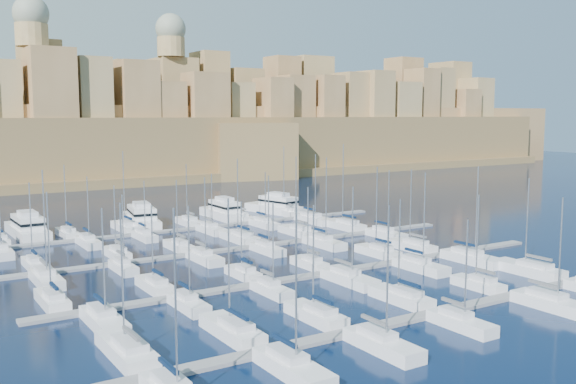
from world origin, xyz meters
TOP-DOWN VIEW (x-y plane):
  - ground at (0.00, 0.00)m, footprint 600.00×600.00m
  - pontoon_near at (0.00, -34.00)m, footprint 84.00×2.00m
  - pontoon_mid_near at (0.00, -12.00)m, footprint 84.00×2.00m
  - pontoon_mid_far at (0.00, 10.00)m, footprint 84.00×2.00m
  - pontoon_far at (0.00, 32.00)m, footprint 84.00×2.00m
  - sailboat_0 at (-34.91, -27.87)m, footprint 3.15×10.50m
  - sailboat_1 at (-23.80, -28.14)m, footprint 2.99×9.96m
  - sailboat_2 at (-13.48, -28.53)m, footprint 2.75×9.18m
  - sailboat_3 at (-0.67, -28.44)m, footprint 2.81×9.36m
  - sailboat_4 at (12.19, -29.23)m, footprint 2.32×7.75m
  - sailboat_5 at (24.47, -27.73)m, footprint 3.24×10.79m
  - sailboat_7 at (-23.81, -39.73)m, footprint 2.91×9.70m
  - sailboat_8 at (-13.27, -39.56)m, footprint 2.80×9.35m
  - sailboat_9 at (-1.77, -39.00)m, footprint 2.47×8.22m
  - sailboat_10 at (12.73, -39.98)m, footprint 3.06×10.21m
  - sailboat_12 at (-37.15, -6.74)m, footprint 2.62×8.74m
  - sailboat_13 at (-24.25, -6.91)m, footprint 2.52×8.40m
  - sailboat_14 at (-11.33, -7.37)m, footprint 2.24×7.45m
  - sailboat_15 at (0.01, -7.35)m, footprint 2.25×7.49m
  - sailboat_16 at (14.04, -6.63)m, footprint 2.69×8.95m
  - sailboat_17 at (21.84, -6.32)m, footprint 2.88×9.60m
  - sailboat_18 at (-34.13, -17.78)m, footprint 2.94×9.81m
  - sailboat_19 at (-23.84, -16.88)m, footprint 2.39×7.96m
  - sailboat_20 at (-12.28, -16.72)m, footprint 2.29×7.64m
  - sailboat_21 at (-0.54, -17.80)m, footprint 2.95×9.84m
  - sailboat_22 at (12.79, -17.65)m, footprint 2.86×9.54m
  - sailboat_23 at (23.16, -18.23)m, footprint 3.22×10.73m
  - sailboat_24 at (-35.27, 14.65)m, footprint 2.25×7.49m
  - sailboat_25 at (-22.41, 15.02)m, footprint 2.47×8.24m
  - sailboat_26 at (-11.73, 15.03)m, footprint 2.48×8.27m
  - sailboat_27 at (0.55, 16.06)m, footprint 3.11×10.36m
  - sailboat_28 at (12.94, 15.74)m, footprint 2.92×9.72m
  - sailboat_29 at (24.56, 16.22)m, footprint 3.21×10.69m
  - sailboat_30 at (-35.59, 4.18)m, footprint 2.96×9.87m
  - sailboat_31 at (-24.54, 5.28)m, footprint 2.29×7.65m
  - sailboat_32 at (-11.78, 4.64)m, footprint 2.68×8.94m
  - sailboat_33 at (-0.16, 4.98)m, footprint 2.48×8.25m
  - sailboat_34 at (10.89, 4.22)m, footprint 2.94×9.80m
  - sailboat_35 at (25.37, 4.53)m, footprint 2.75×9.17m
  - sailboat_36 at (-36.63, 36.73)m, footprint 2.30×7.66m
  - sailboat_37 at (-24.91, 37.29)m, footprint 2.64×8.80m
  - sailboat_38 at (-13.39, 38.00)m, footprint 3.08×10.25m
  - sailboat_39 at (-0.35, 37.26)m, footprint 2.62×8.73m
  - sailboat_40 at (11.64, 37.28)m, footprint 2.63×8.78m
  - sailboat_41 at (23.80, 37.61)m, footprint 2.84×9.46m
  - sailboat_42 at (-38.07, 26.45)m, footprint 2.80×9.34m
  - sailboat_43 at (-23.81, 26.76)m, footprint 2.61×8.69m
  - sailboat_44 at (-13.47, 27.10)m, footprint 2.40×8.00m
  - sailboat_45 at (-0.19, 26.61)m, footprint 2.71×9.02m
  - sailboat_46 at (11.89, 26.77)m, footprint 2.60×8.68m
  - sailboat_47 at (23.49, 25.74)m, footprint 3.23×10.78m
  - motor_yacht_a at (-31.12, 41.79)m, footprint 5.60×17.38m
  - motor_yacht_b at (-8.76, 42.04)m, footprint 8.38×18.43m
  - motor_yacht_c at (9.70, 40.80)m, footprint 4.61×15.20m
  - motor_yacht_d at (23.76, 41.30)m, footprint 8.77×16.91m
  - fortified_city at (-0.19, 155.26)m, footprint 460.00×108.95m

SIDE VIEW (x-z plane):
  - ground at x=0.00m, z-range 0.00..0.00m
  - pontoon_near at x=0.00m, z-range 0.00..0.40m
  - pontoon_mid_near at x=0.00m, z-range 0.00..0.40m
  - pontoon_mid_far at x=0.00m, z-range 0.00..0.40m
  - pontoon_far at x=0.00m, z-range 0.00..0.40m
  - sailboat_36 at x=-36.63m, z-range -4.83..6.24m
  - sailboat_14 at x=-11.33m, z-range -4.89..6.30m
  - sailboat_44 at x=-13.47m, z-range -4.94..6.36m
  - sailboat_31 at x=-24.54m, z-range -5.19..6.62m
  - sailboat_13 at x=-24.25m, z-range -5.05..6.48m
  - sailboat_25 at x=-22.41m, z-range -5.28..6.72m
  - sailboat_20 at x=-12.28m, z-range -5.44..6.88m
  - sailboat_46 at x=11.89m, z-range -5.14..6.58m
  - sailboat_15 at x=0.01m, z-range -5.54..6.98m
  - sailboat_9 at x=-1.77m, z-range -5.44..6.88m
  - sailboat_26 at x=-11.73m, z-range -5.44..6.88m
  - sailboat_19 at x=-23.84m, z-range -5.67..7.12m
  - sailboat_4 at x=12.19m, z-range -5.71..7.16m
  - sailboat_45 at x=-0.19m, z-range -5.27..6.72m
  - sailboat_43 at x=-23.81m, z-range -5.60..7.06m
  - sailboat_24 at x=-35.27m, z-range -5.88..7.34m
  - sailboat_33 at x=-0.16m, z-range -5.94..7.41m
  - sailboat_39 at x=-0.35m, z-range -5.81..7.27m
  - sailboat_40 at x=11.64m, z-range -5.93..7.40m
  - sailboat_35 at x=25.37m, z-range -5.81..7.29m
  - sailboat_3 at x=-0.67m, z-range -5.82..7.30m
  - sailboat_2 at x=-13.48m, z-range -5.95..7.43m
  - sailboat_32 at x=-11.78m, z-range -6.12..7.60m
  - sailboat_37 at x=-24.91m, z-range -6.23..7.72m
  - sailboat_42 at x=-38.07m, z-range -6.02..7.50m
  - sailboat_12 at x=-37.15m, z-range -6.32..7.81m
  - sailboat_18 at x=-34.13m, z-range -5.99..7.48m
  - sailboat_21 at x=-0.54m, z-range -6.12..7.62m
  - sailboat_17 at x=21.84m, z-range -6.32..7.82m
  - sailboat_16 at x=14.04m, z-range -6.70..8.20m
  - sailboat_8 at x=-13.27m, z-range -6.65..8.16m
  - sailboat_10 at x=12.73m, z-range -6.14..7.65m
  - sailboat_22 at x=12.79m, z-range -6.72..8.23m
  - sailboat_1 at x=-23.80m, z-range -6.64..8.16m
  - sailboat_28 at x=12.94m, z-range -6.91..8.43m
  - sailboat_5 at x=24.47m, z-range -6.38..7.90m
  - sailboat_41 at x=23.80m, z-range -7.26..8.79m
  - sailboat_34 at x=10.89m, z-range -7.22..8.75m
  - sailboat_0 at x=-34.91m, z-range -6.79..8.33m
  - sailboat_27 at x=0.55m, z-range -6.93..8.46m
  - sailboat_30 at x=-35.59m, z-range -7.23..8.77m
  - sailboat_7 at x=-23.81m, z-range -7.33..8.86m
  - sailboat_47 at x=23.49m, z-range -6.72..8.26m
  - sailboat_38 at x=-13.39m, z-range -7.27..8.81m
  - sailboat_23 at x=23.16m, z-range -6.97..8.51m
  - sailboat_29 at x=24.56m, z-range -7.93..9.50m
  - motor_yacht_b at x=-8.76m, z-range -0.90..4.35m
  - motor_yacht_d at x=23.76m, z-range -0.90..4.35m
  - motor_yacht_a at x=-31.12m, z-range -0.90..4.35m
  - motor_yacht_c at x=9.70m, z-range -0.90..4.35m
  - fortified_city at x=-0.19m, z-range -15.02..44.50m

